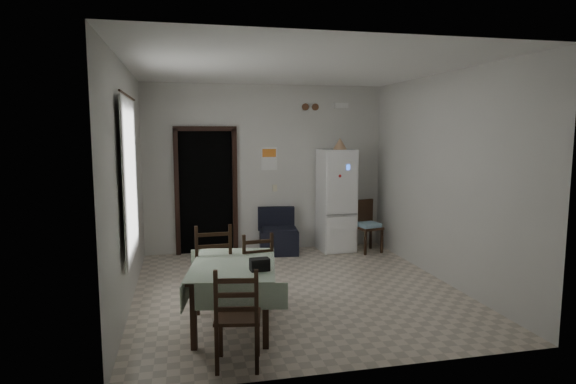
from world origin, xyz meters
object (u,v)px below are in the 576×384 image
(corner_chair, at_px, (368,226))
(dining_chair_near_head, at_px, (238,315))
(fridge, at_px, (336,200))
(dining_table, at_px, (234,294))
(dining_chair_far_right, at_px, (254,268))
(dining_chair_far_left, at_px, (212,265))
(navy_seat, at_px, (279,231))

(corner_chair, height_order, dining_chair_near_head, dining_chair_near_head)
(fridge, xyz_separation_m, corner_chair, (0.51, -0.25, -0.44))
(dining_table, xyz_separation_m, dining_chair_far_right, (0.31, 0.56, 0.11))
(dining_table, height_order, dining_chair_far_left, dining_chair_far_left)
(fridge, distance_m, dining_chair_far_right, 3.03)
(corner_chair, distance_m, dining_chair_far_left, 3.53)
(dining_table, bearing_deg, dining_chair_far_right, 71.70)
(fridge, xyz_separation_m, dining_table, (-2.13, -2.94, -0.55))
(corner_chair, relative_size, dining_table, 0.68)
(dining_table, bearing_deg, dining_chair_far_left, 118.63)
(dining_chair_near_head, bearing_deg, fridge, -109.32)
(corner_chair, bearing_deg, fridge, 141.76)
(fridge, relative_size, dining_table, 1.34)
(corner_chair, xyz_separation_m, dining_chair_far_right, (-2.33, -2.13, 0.01))
(dining_chair_near_head, bearing_deg, dining_chair_far_left, -74.75)
(fridge, height_order, dining_table, fridge)
(dining_table, height_order, dining_chair_far_right, dining_chair_far_right)
(fridge, bearing_deg, dining_chair_far_left, -136.68)
(dining_chair_far_left, bearing_deg, fridge, -136.98)
(dining_chair_far_left, relative_size, dining_chair_far_right, 1.14)
(dining_chair_far_left, bearing_deg, corner_chair, -145.78)
(fridge, xyz_separation_m, dining_chair_near_head, (-2.19, -3.85, -0.42))
(corner_chair, bearing_deg, dining_table, -146.31)
(navy_seat, xyz_separation_m, dining_chair_far_left, (-1.28, -2.36, 0.13))
(corner_chair, distance_m, dining_chair_near_head, 4.50)
(dining_chair_near_head, bearing_deg, corner_chair, -116.56)
(corner_chair, relative_size, dining_chair_far_right, 0.99)
(dining_chair_far_left, relative_size, dining_chair_near_head, 1.11)
(navy_seat, height_order, dining_chair_near_head, dining_chair_near_head)
(fridge, bearing_deg, dining_table, -128.04)
(dining_chair_far_left, xyz_separation_m, dining_chair_near_head, (0.13, -1.49, -0.05))
(corner_chair, distance_m, dining_table, 3.77)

